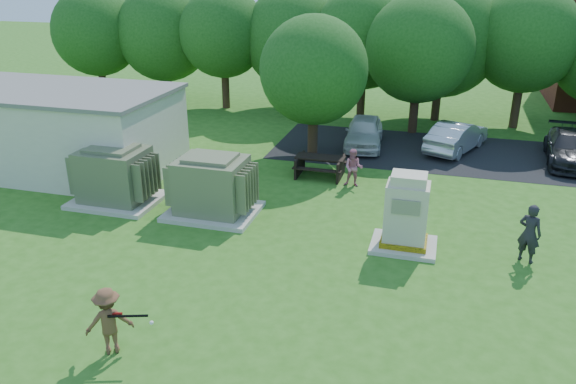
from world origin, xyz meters
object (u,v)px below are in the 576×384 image
(transformer_left, at_px, (115,177))
(batter, at_px, (109,321))
(transformer_right, at_px, (212,187))
(car_silver_a, at_px, (457,136))
(person_by_generator, at_px, (530,233))
(generator_cabinet, at_px, (406,216))
(person_at_picnic, at_px, (354,168))
(car_white, at_px, (364,132))
(car_dark, at_px, (570,148))
(picnic_table, at_px, (320,164))

(transformer_left, xyz_separation_m, batter, (4.44, -7.45, -0.18))
(transformer_right, xyz_separation_m, car_silver_a, (7.92, 9.45, -0.29))
(transformer_right, xyz_separation_m, person_by_generator, (9.93, -0.63, -0.09))
(generator_cabinet, bearing_deg, batter, -130.51)
(person_by_generator, bearing_deg, person_at_picnic, -10.50)
(transformer_left, distance_m, person_by_generator, 13.64)
(transformer_right, height_order, car_white, transformer_right)
(batter, bearing_deg, car_dark, -158.59)
(transformer_right, bearing_deg, person_at_picnic, 42.63)
(picnic_table, bearing_deg, transformer_left, -144.68)
(transformer_right, bearing_deg, transformer_left, 180.00)
(person_at_picnic, bearing_deg, transformer_left, -153.61)
(transformer_right, bearing_deg, picnic_table, 59.21)
(person_by_generator, height_order, person_at_picnic, person_by_generator)
(transformer_right, distance_m, person_by_generator, 9.95)
(car_white, bearing_deg, person_at_picnic, -90.70)
(picnic_table, bearing_deg, generator_cabinet, -54.28)
(batter, height_order, person_by_generator, person_by_generator)
(generator_cabinet, relative_size, car_dark, 0.52)
(person_at_picnic, bearing_deg, car_white, 94.62)
(transformer_left, distance_m, car_dark, 18.63)
(picnic_table, distance_m, person_at_picnic, 1.63)
(generator_cabinet, distance_m, batter, 8.85)
(transformer_right, xyz_separation_m, generator_cabinet, (6.49, -0.72, 0.06))
(transformer_left, distance_m, transformer_right, 3.70)
(car_white, relative_size, car_silver_a, 0.99)
(picnic_table, height_order, car_dark, car_dark)
(batter, xyz_separation_m, car_dark, (11.84, 16.51, -0.13))
(picnic_table, bearing_deg, person_by_generator, -35.56)
(transformer_right, distance_m, car_silver_a, 12.33)
(transformer_left, distance_m, car_silver_a, 14.98)
(car_silver_a, bearing_deg, person_at_picnic, 78.48)
(generator_cabinet, height_order, person_by_generator, generator_cabinet)
(person_at_picnic, distance_m, car_white, 5.17)
(batter, distance_m, car_silver_a, 18.36)
(transformer_right, bearing_deg, car_dark, 35.76)
(transformer_left, relative_size, person_by_generator, 1.70)
(car_white, bearing_deg, person_by_generator, -62.30)
(person_at_picnic, bearing_deg, generator_cabinet, -62.54)
(picnic_table, relative_size, person_at_picnic, 1.32)
(transformer_left, relative_size, person_at_picnic, 2.04)
(transformer_right, relative_size, person_by_generator, 1.70)
(picnic_table, bearing_deg, car_white, 76.36)
(car_white, xyz_separation_m, car_dark, (8.80, 0.08, -0.04))
(car_white, distance_m, car_dark, 8.80)
(transformer_right, distance_m, car_white, 9.75)
(transformer_left, height_order, transformer_right, same)
(transformer_left, height_order, person_at_picnic, transformer_left)
(transformer_left, xyz_separation_m, person_at_picnic, (7.86, 3.83, -0.23))
(car_dark, bearing_deg, person_by_generator, -101.56)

